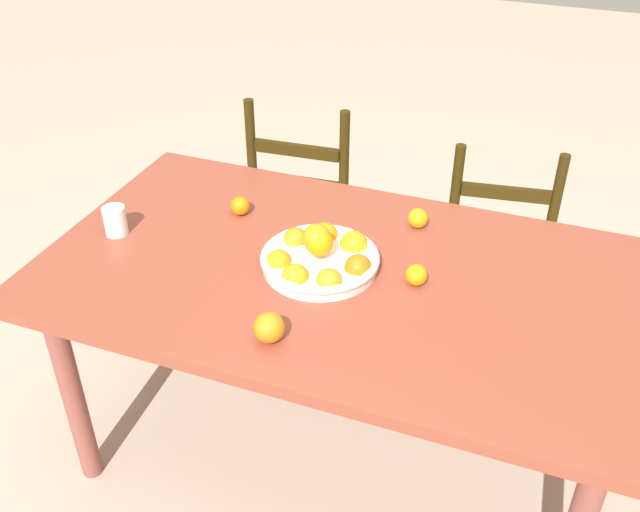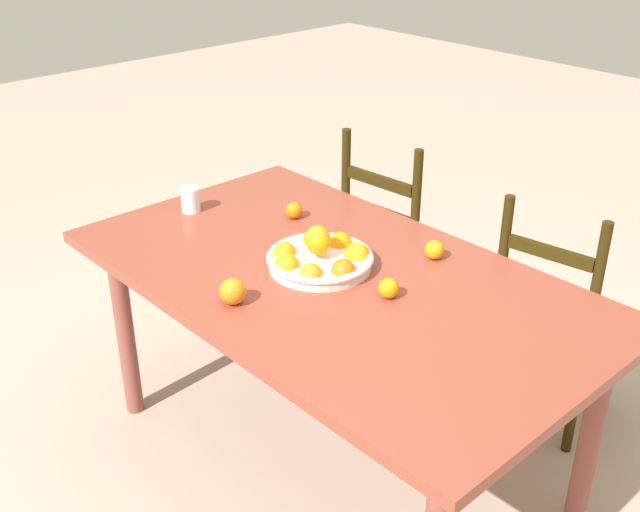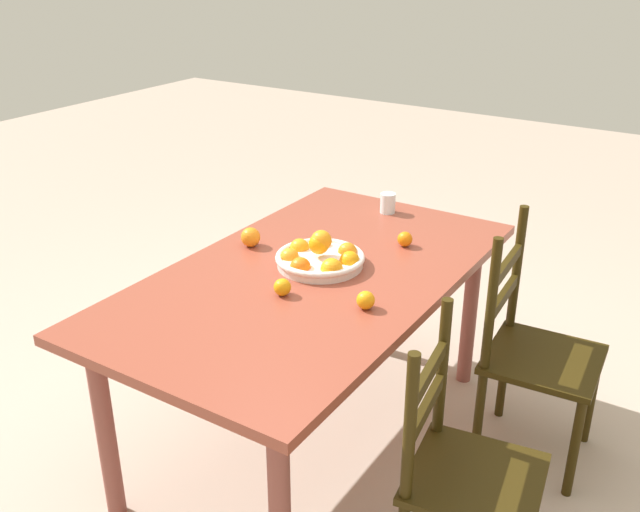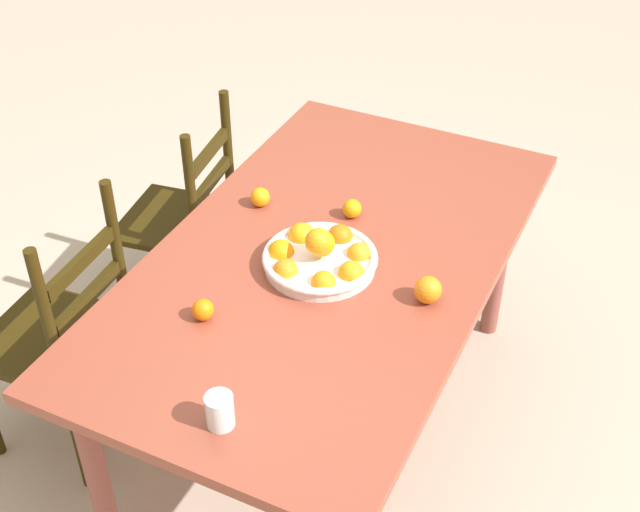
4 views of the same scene
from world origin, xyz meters
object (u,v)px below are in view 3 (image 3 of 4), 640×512
at_px(chair_by_cabinet, 462,474).
at_px(fruit_bowl, 320,257).
at_px(orange_loose_1, 366,300).
at_px(chair_near_window, 533,354).
at_px(orange_loose_3, 405,239).
at_px(dining_table, 312,292).
at_px(orange_loose_2, 282,287).
at_px(drinking_glass, 388,203).
at_px(orange_loose_0, 251,237).

distance_m(chair_by_cabinet, fruit_bowl, 0.95).
bearing_deg(orange_loose_1, chair_by_cabinet, 65.96).
xyz_separation_m(chair_near_window, orange_loose_3, (-0.01, -0.57, 0.35)).
distance_m(dining_table, orange_loose_2, 0.24).
bearing_deg(drinking_glass, orange_loose_3, 37.88).
xyz_separation_m(dining_table, fruit_bowl, (-0.06, -0.00, 0.12)).
relative_size(chair_near_window, orange_loose_0, 12.28).
height_order(dining_table, orange_loose_0, orange_loose_0).
bearing_deg(orange_loose_1, orange_loose_3, -167.19).
relative_size(fruit_bowl, orange_loose_0, 4.32).
relative_size(chair_near_window, orange_loose_1, 15.41).
bearing_deg(fruit_bowl, chair_by_cabinet, 62.01).
bearing_deg(chair_by_cabinet, fruit_bowl, 53.75).
height_order(chair_by_cabinet, drinking_glass, chair_by_cabinet).
relative_size(chair_by_cabinet, drinking_glass, 10.09).
bearing_deg(chair_near_window, fruit_bowl, 110.03).
height_order(chair_near_window, orange_loose_3, chair_near_window).
distance_m(dining_table, chair_by_cabinet, 0.88).
xyz_separation_m(orange_loose_0, orange_loose_3, (-0.33, 0.52, -0.01)).
xyz_separation_m(dining_table, orange_loose_0, (-0.07, -0.34, 0.12)).
bearing_deg(dining_table, orange_loose_0, -101.55).
bearing_deg(drinking_glass, orange_loose_1, 22.98).
bearing_deg(fruit_bowl, orange_loose_1, 56.65).
height_order(dining_table, orange_loose_1, orange_loose_1).
height_order(dining_table, drinking_glass, drinking_glass).
distance_m(fruit_bowl, orange_loose_0, 0.34).
xyz_separation_m(fruit_bowl, drinking_glass, (-0.65, -0.05, 0.01)).
distance_m(orange_loose_0, orange_loose_2, 0.45).
distance_m(dining_table, fruit_bowl, 0.13).
xyz_separation_m(chair_by_cabinet, orange_loose_1, (-0.20, -0.46, 0.37)).
relative_size(fruit_bowl, orange_loose_2, 5.56).
bearing_deg(chair_near_window, orange_loose_2, 125.76).
relative_size(dining_table, chair_near_window, 1.78).
xyz_separation_m(dining_table, orange_loose_3, (-0.40, 0.18, 0.11)).
distance_m(fruit_bowl, orange_loose_3, 0.39).
bearing_deg(chair_near_window, drinking_glass, 64.78).
bearing_deg(fruit_bowl, orange_loose_2, 3.89).
bearing_deg(orange_loose_0, orange_loose_2, 51.59).
distance_m(orange_loose_0, drinking_glass, 0.70).
height_order(chair_by_cabinet, orange_loose_2, chair_by_cabinet).
distance_m(chair_near_window, orange_loose_2, 1.01).
height_order(chair_by_cabinet, orange_loose_3, chair_by_cabinet).
xyz_separation_m(dining_table, orange_loose_2, (0.21, 0.01, 0.11)).
bearing_deg(fruit_bowl, drinking_glass, -175.56).
distance_m(chair_near_window, orange_loose_3, 0.66).
distance_m(dining_table, orange_loose_1, 0.36).
bearing_deg(orange_loose_0, orange_loose_3, 122.53).
height_order(orange_loose_1, orange_loose_3, orange_loose_1).
xyz_separation_m(chair_near_window, orange_loose_2, (0.61, -0.73, 0.35)).
bearing_deg(orange_loose_1, drinking_glass, -157.02).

